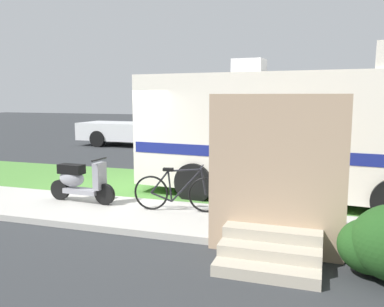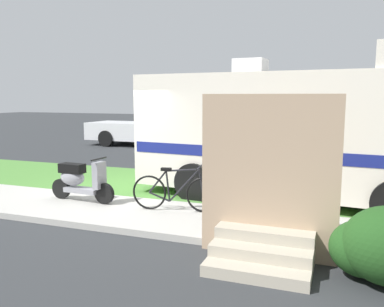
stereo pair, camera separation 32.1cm
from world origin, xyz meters
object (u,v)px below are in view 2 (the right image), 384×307
at_px(scooter, 80,180).
at_px(bicycle, 176,192).
at_px(pickup_truck_near, 340,141).
at_px(pickup_truck_far, 158,127).
at_px(motorhome_rv, 298,131).
at_px(bottle_green, 286,211).

xyz_separation_m(scooter, bicycle, (2.25, -0.01, -0.07)).
bearing_deg(scooter, pickup_truck_near, 52.03).
bearing_deg(pickup_truck_far, motorhome_rv, -48.03).
bearing_deg(pickup_truck_far, bottle_green, -53.87).
distance_m(bicycle, bottle_green, 2.13).
xyz_separation_m(scooter, pickup_truck_far, (-2.89, 10.16, 0.35)).
height_order(pickup_truck_near, bottle_green, pickup_truck_near).
xyz_separation_m(bicycle, bottle_green, (2.10, 0.26, -0.26)).
bearing_deg(bicycle, motorhome_rv, 45.58).
relative_size(motorhome_rv, pickup_truck_near, 1.38).
height_order(motorhome_rv, bottle_green, motorhome_rv).
xyz_separation_m(motorhome_rv, bottle_green, (0.01, -1.87, -1.35)).
xyz_separation_m(scooter, pickup_truck_near, (5.22, 6.69, 0.35)).
distance_m(scooter, bicycle, 2.25).
distance_m(motorhome_rv, pickup_truck_near, 4.70).
bearing_deg(scooter, bottle_green, 3.37).
relative_size(bicycle, pickup_truck_far, 0.30).
relative_size(bicycle, pickup_truck_near, 0.34).
xyz_separation_m(motorhome_rv, scooter, (-4.34, -2.13, -1.02)).
bearing_deg(bottle_green, bicycle, -172.88).
distance_m(scooter, pickup_truck_far, 10.57).
bearing_deg(pickup_truck_near, scooter, -127.97).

